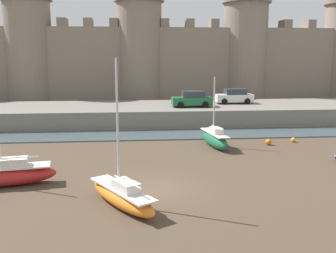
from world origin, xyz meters
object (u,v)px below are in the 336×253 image
Objects in this scene: sailboat_midflat_right at (7,174)px; car_quay_east at (192,99)px; sailboat_near_channel_left at (215,139)px; mooring_buoy_near_shore at (293,140)px; car_quay_centre_west at (234,96)px; mooring_buoy_near_channel at (269,142)px; sailboat_midflat_left at (122,195)px.

sailboat_midflat_right reaches higher than car_quay_east.
sailboat_near_channel_left reaches higher than mooring_buoy_near_shore.
car_quay_centre_west is (4.93, 13.07, 1.91)m from sailboat_near_channel_left.
sailboat_midflat_left is at bearing -133.26° from mooring_buoy_near_channel.
sailboat_midflat_left is at bearing -120.35° from sailboat_near_channel_left.
sailboat_midflat_left is 17.47× the size of mooring_buoy_near_shore.
sailboat_near_channel_left is at bearing 31.44° from sailboat_midflat_right.
car_quay_east is (-6.94, 9.53, 2.38)m from mooring_buoy_near_shore.
sailboat_midflat_left reaches higher than sailboat_near_channel_left.
car_quay_east is (6.71, 22.29, 2.01)m from sailboat_midflat_left.
sailboat_midflat_right is 21.93m from mooring_buoy_near_shore.
sailboat_near_channel_left is (6.86, 11.71, 0.11)m from sailboat_midflat_left.
mooring_buoy_near_shore is 0.81× the size of mooring_buoy_near_channel.
car_quay_east is (-5.08, -2.49, 0.00)m from car_quay_centre_west.
car_quay_centre_west is (0.51, 12.79, 2.33)m from mooring_buoy_near_channel.
mooring_buoy_near_shore is 0.10× the size of car_quay_east.
mooring_buoy_near_shore is at bearing -53.93° from car_quay_east.
mooring_buoy_near_shore is 2.48m from mooring_buoy_near_channel.
mooring_buoy_near_channel is 0.12× the size of car_quay_east.
mooring_buoy_near_channel is at bearing 25.33° from sailboat_midflat_right.
mooring_buoy_near_channel is at bearing 3.62° from sailboat_near_channel_left.
mooring_buoy_near_shore is at bearing 43.06° from sailboat_midflat_left.
sailboat_midflat_right is at bearing 149.81° from sailboat_midflat_left.
mooring_buoy_near_channel is at bearing -92.27° from car_quay_centre_west.
sailboat_midflat_left is 1.66× the size of car_quay_centre_west.
mooring_buoy_near_shore is (6.79, 1.04, -0.47)m from sailboat_near_channel_left.
sailboat_midflat_right is 13.68× the size of mooring_buoy_near_shore.
car_quay_centre_west and car_quay_east have the same top height.
sailboat_near_channel_left is 1.01× the size of sailboat_midflat_right.
car_quay_east is at bearing 55.05° from sailboat_midflat_right.
sailboat_near_channel_left reaches higher than sailboat_midflat_right.
mooring_buoy_near_channel is 13.01m from car_quay_centre_west.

